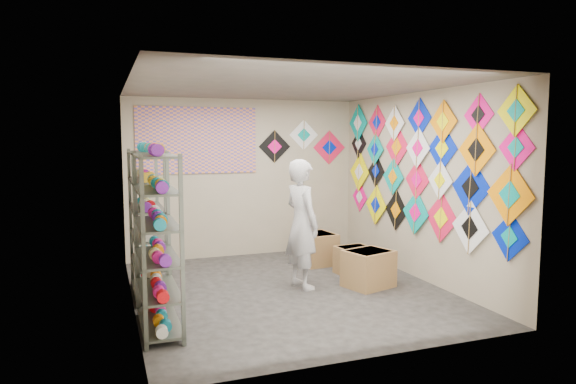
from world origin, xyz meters
name	(u,v)px	position (x,y,z in m)	size (l,w,h in m)	color
ground	(289,290)	(0.00, 0.00, 0.00)	(4.50, 4.50, 0.00)	black
room_walls	(289,168)	(0.00, 0.00, 1.64)	(4.50, 4.50, 4.50)	tan
shelf_rack_front	(158,242)	(-1.78, -0.85, 0.95)	(0.40, 1.10, 1.90)	#4C5147
shelf_rack_back	(147,223)	(-1.78, 0.45, 0.95)	(0.40, 1.10, 1.90)	#4C5147
string_spools	(152,224)	(-1.78, -0.20, 1.05)	(0.12, 2.36, 0.12)	#F71887
kite_wall_display	(419,168)	(1.98, -0.04, 1.61)	(0.06, 4.34, 2.04)	#001CBD
back_wall_kites	(304,144)	(1.11, 2.24, 1.94)	(1.65, 0.02, 0.81)	black
poster	(198,140)	(-0.80, 2.23, 2.00)	(2.00, 0.01, 1.10)	#59479B
shopkeeper	(302,224)	(0.22, 0.09, 0.88)	(0.54, 0.71, 1.76)	beige
carton_a	(368,269)	(1.10, -0.21, 0.25)	(0.61, 0.50, 0.50)	olive
carton_b	(354,260)	(1.22, 0.47, 0.21)	(0.50, 0.41, 0.41)	olive
carton_c	(317,249)	(0.93, 1.21, 0.25)	(0.53, 0.58, 0.51)	olive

